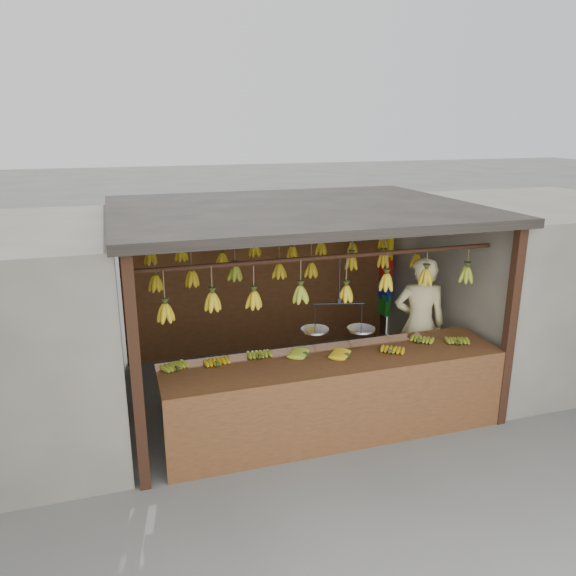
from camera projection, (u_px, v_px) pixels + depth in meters
name	position (u px, v px, depth m)	size (l,w,h in m)	color
ground	(295.00, 390.00, 7.31)	(80.00, 80.00, 0.00)	#5B5B57
stall	(287.00, 236.00, 7.05)	(4.30, 3.30, 2.40)	black
neighbor_right	(534.00, 282.00, 8.03)	(3.00, 3.00, 2.30)	slate
counter	(339.00, 378.00, 6.01)	(3.77, 0.86, 0.96)	brown
hanging_bananas	(295.00, 269.00, 6.85)	(3.58, 2.24, 0.39)	gold
balance_scale	(338.00, 326.00, 6.10)	(0.79, 0.43, 0.83)	black
vendor	(419.00, 324.00, 7.11)	(0.65, 0.42, 1.77)	beige
bag_bundles	(385.00, 277.00, 8.82)	(0.08, 0.26, 1.26)	yellow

